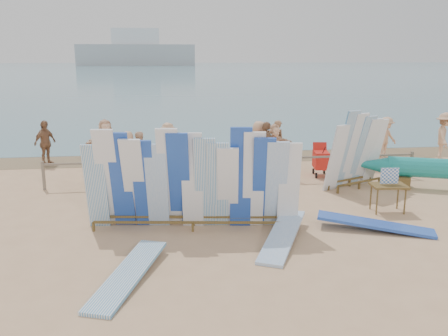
{
  "coord_description": "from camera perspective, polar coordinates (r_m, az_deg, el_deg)",
  "views": [
    {
      "loc": [
        -2.29,
        -11.69,
        4.06
      ],
      "look_at": [
        -0.65,
        1.06,
        0.99
      ],
      "focal_mm": 38.0,
      "sensor_mm": 36.0,
      "label": 1
    }
  ],
  "objects": [
    {
      "name": "beachgoer_2",
      "position": [
        16.47,
        -10.22,
        1.68
      ],
      "size": [
        0.82,
        0.7,
        1.53
      ],
      "primitive_type": "imported",
      "rotation": [
        0.0,
        0.0,
        3.71
      ],
      "color": "beige",
      "rests_on": "ground"
    },
    {
      "name": "fence",
      "position": [
        15.26,
        1.5,
        0.44
      ],
      "size": [
        12.08,
        0.08,
        0.9
      ],
      "color": "#7A6D5C",
      "rests_on": "ground"
    },
    {
      "name": "beachgoer_extra_0",
      "position": [
        20.48,
        24.97,
        3.43
      ],
      "size": [
        1.01,
        1.32,
        1.9
      ],
      "primitive_type": "imported",
      "rotation": [
        0.0,
        0.0,
        1.09
      ],
      "color": "tan",
      "rests_on": "ground"
    },
    {
      "name": "beachgoer_0",
      "position": [
        16.31,
        -11.49,
        1.61
      ],
      "size": [
        0.86,
        0.72,
        1.59
      ],
      "primitive_type": "imported",
      "rotation": [
        0.0,
        0.0,
        2.59
      ],
      "color": "tan",
      "rests_on": "ground"
    },
    {
      "name": "flat_board_e",
      "position": [
        9.2,
        -11.42,
        -13.04
      ],
      "size": [
        1.43,
        2.73,
        0.23
      ],
      "primitive_type": "cube",
      "rotation": [
        0.06,
        0.0,
        -0.34
      ],
      "color": "white",
      "rests_on": "ground"
    },
    {
      "name": "beachgoer_extra_1",
      "position": [
        19.05,
        -20.71,
        2.85
      ],
      "size": [
        0.9,
        1.06,
        1.69
      ],
      "primitive_type": "imported",
      "rotation": [
        0.0,
        0.0,
        0.99
      ],
      "color": "#8C6042",
      "rests_on": "ground"
    },
    {
      "name": "beachgoer_4",
      "position": [
        16.57,
        5.09,
        2.43
      ],
      "size": [
        0.89,
        1.16,
        1.83
      ],
      "primitive_type": "imported",
      "rotation": [
        0.0,
        0.0,
        2.04
      ],
      "color": "#8C6042",
      "rests_on": "ground"
    },
    {
      "name": "beachgoer_9",
      "position": [
        20.19,
        18.87,
        3.5
      ],
      "size": [
        1.16,
        0.8,
        1.66
      ],
      "primitive_type": "imported",
      "rotation": [
        0.0,
        0.0,
        0.37
      ],
      "color": "tan",
      "rests_on": "ground"
    },
    {
      "name": "beachgoer_7",
      "position": [
        18.32,
        6.51,
        3.17
      ],
      "size": [
        0.56,
        0.68,
        1.65
      ],
      "primitive_type": "imported",
      "rotation": [
        0.0,
        0.0,
        2.02
      ],
      "color": "#8C6042",
      "rests_on": "ground"
    },
    {
      "name": "beachgoer_1",
      "position": [
        16.33,
        -14.55,
        1.49
      ],
      "size": [
        0.38,
        0.62,
        1.6
      ],
      "primitive_type": "imported",
      "rotation": [
        0.0,
        0.0,
        1.47
      ],
      "color": "#8C6042",
      "rests_on": "ground"
    },
    {
      "name": "stroller",
      "position": [
        16.58,
        11.54,
        0.58
      ],
      "size": [
        0.68,
        0.89,
        1.12
      ],
      "rotation": [
        0.0,
        0.0,
        -0.16
      ],
      "color": "red",
      "rests_on": "ground"
    },
    {
      "name": "side_surfboard_rack",
      "position": [
        15.21,
        15.61,
        1.75
      ],
      "size": [
        2.2,
        1.38,
        2.49
      ],
      "rotation": [
        0.0,
        0.0,
        0.42
      ],
      "color": "brown",
      "rests_on": "ground"
    },
    {
      "name": "beachgoer_11",
      "position": [
        18.07,
        -14.0,
        2.92
      ],
      "size": [
        1.71,
        1.21,
        1.77
      ],
      "primitive_type": "imported",
      "rotation": [
        0.0,
        0.0,
        0.46
      ],
      "color": "beige",
      "rests_on": "ground"
    },
    {
      "name": "main_surfboard_rack",
      "position": [
        11.16,
        -3.86,
        -1.87
      ],
      "size": [
        5.07,
        1.29,
        2.5
      ],
      "rotation": [
        0.0,
        0.0,
        -0.13
      ],
      "color": "brown",
      "rests_on": "ground"
    },
    {
      "name": "beach_chair_left",
      "position": [
        16.54,
        4.22,
        0.15
      ],
      "size": [
        0.61,
        0.64,
        0.93
      ],
      "rotation": [
        0.0,
        0.0,
        -0.05
      ],
      "color": "red",
      "rests_on": "ground"
    },
    {
      "name": "beachgoer_6",
      "position": [
        17.0,
        4.25,
        2.66
      ],
      "size": [
        0.95,
        0.85,
        1.79
      ],
      "primitive_type": "imported",
      "rotation": [
        0.0,
        0.0,
        3.78
      ],
      "color": "tan",
      "rests_on": "ground"
    },
    {
      "name": "ground",
      "position": [
        12.58,
        3.57,
        -5.42
      ],
      "size": [
        160.0,
        160.0,
        0.0
      ],
      "primitive_type": "plane",
      "color": "tan",
      "rests_on": "ground"
    },
    {
      "name": "beachgoer_5",
      "position": [
        17.93,
        6.1,
        2.83
      ],
      "size": [
        1.52,
        1.05,
        1.57
      ],
      "primitive_type": "imported",
      "rotation": [
        0.0,
        0.0,
        0.44
      ],
      "color": "beige",
      "rests_on": "ground"
    },
    {
      "name": "beachgoer_10",
      "position": [
        18.06,
        16.79,
        2.69
      ],
      "size": [
        1.12,
        0.8,
        1.75
      ],
      "primitive_type": "imported",
      "rotation": [
        0.0,
        0.0,
        0.4
      ],
      "color": "#8C6042",
      "rests_on": "ground"
    },
    {
      "name": "beachgoer_3",
      "position": [
        18.54,
        -6.72,
        3.1
      ],
      "size": [
        0.91,
        1.04,
        1.53
      ],
      "primitive_type": "imported",
      "rotation": [
        0.0,
        0.0,
        5.35
      ],
      "color": "tan",
      "rests_on": "ground"
    },
    {
      "name": "flat_board_d",
      "position": [
        11.92,
        17.69,
        -7.15
      ],
      "size": [
        2.71,
        1.54,
        0.31
      ],
      "primitive_type": "cube",
      "rotation": [
        0.09,
        0.0,
        1.18
      ],
      "color": "#244CB6",
      "rests_on": "ground"
    },
    {
      "name": "wet_sand_strip",
      "position": [
        19.46,
        -0.4,
        1.39
      ],
      "size": [
        40.0,
        2.6,
        0.01
      ],
      "primitive_type": "cube",
      "color": "#796344",
      "rests_on": "ground"
    },
    {
      "name": "ocean",
      "position": [
        139.77,
        -6.52,
        11.69
      ],
      "size": [
        320.0,
        240.0,
        0.02
      ],
      "primitive_type": "cube",
      "color": "slate",
      "rests_on": "ground"
    },
    {
      "name": "beach_chair_right",
      "position": [
        16.13,
        5.04,
        -0.33
      ],
      "size": [
        0.66,
        0.67,
        0.81
      ],
      "rotation": [
        0.0,
        0.0,
        0.34
      ],
      "color": "red",
      "rests_on": "ground"
    },
    {
      "name": "flat_board_b",
      "position": [
        10.77,
        7.03,
        -8.84
      ],
      "size": [
        1.67,
        2.67,
        0.32
      ],
      "primitive_type": "cube",
      "rotation": [
        0.09,
        0.0,
        -0.45
      ],
      "color": "#8BB2DF",
      "rests_on": "ground"
    },
    {
      "name": "vendor_table",
      "position": [
        13.28,
        19.1,
        -3.35
      ],
      "size": [
        0.95,
        0.71,
        1.2
      ],
      "rotation": [
        0.0,
        0.0,
        -0.08
      ],
      "color": "brown",
      "rests_on": "ground"
    },
    {
      "name": "distant_ship",
      "position": [
        191.94,
        -10.52,
        13.59
      ],
      "size": [
        45.0,
        8.0,
        14.0
      ],
      "color": "#999EA3",
      "rests_on": "ocean"
    }
  ]
}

